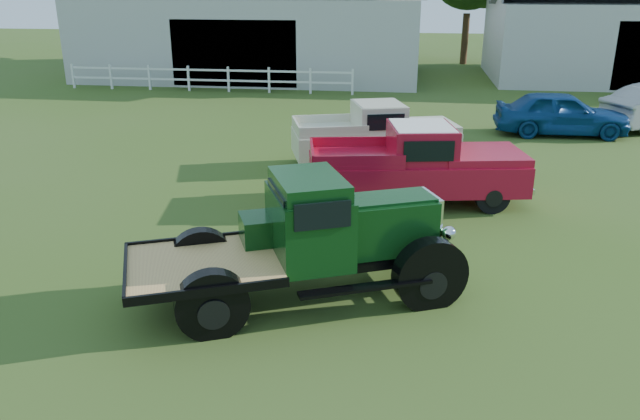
% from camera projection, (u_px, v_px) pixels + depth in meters
% --- Properties ---
extents(ground, '(120.00, 120.00, 0.00)m').
position_uv_depth(ground, '(298.00, 291.00, 10.65)').
color(ground, '#325214').
extents(shed_left, '(18.80, 10.20, 5.60)m').
position_uv_depth(shed_left, '(257.00, 24.00, 34.81)').
color(shed_left, '#AAAAAA').
rests_on(shed_left, ground).
extents(fence_rail, '(14.20, 0.16, 1.20)m').
position_uv_depth(fence_rail, '(208.00, 79.00, 30.12)').
color(fence_rail, white).
rests_on(fence_rail, ground).
extents(vintage_flatbed, '(5.70, 4.06, 2.10)m').
position_uv_depth(vintage_flatbed, '(303.00, 239.00, 10.09)').
color(vintage_flatbed, '#0C3813').
rests_on(vintage_flatbed, ground).
extents(red_pickup, '(5.47, 2.92, 1.89)m').
position_uv_depth(red_pickup, '(416.00, 164.00, 14.66)').
color(red_pickup, '#AD0F29').
rests_on(red_pickup, ground).
extents(white_pickup, '(5.12, 3.19, 1.76)m').
position_uv_depth(white_pickup, '(375.00, 135.00, 17.76)').
color(white_pickup, beige).
rests_on(white_pickup, ground).
extents(misc_car_blue, '(4.44, 1.84, 1.50)m').
position_uv_depth(misc_car_blue, '(561.00, 113.00, 21.39)').
color(misc_car_blue, navy).
rests_on(misc_car_blue, ground).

